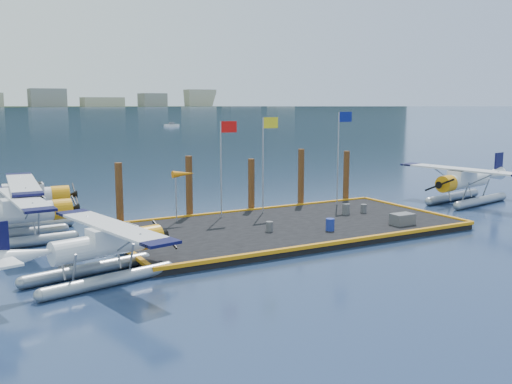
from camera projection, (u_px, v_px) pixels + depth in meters
ground at (287, 231)px, 33.85m from camera, size 4000.00×4000.00×0.00m
dock at (287, 228)px, 33.82m from camera, size 20.00×10.00×0.40m
dock_bumpers at (287, 223)px, 33.77m from camera, size 20.25×10.25×0.18m
far_backdrop at (41, 101)px, 1650.41m from camera, size 3050.00×2050.00×810.00m
seaplane_a at (105, 249)px, 24.40m from camera, size 8.13×8.83×3.13m
seaplane_b at (16, 217)px, 30.62m from camera, size 8.67×9.56×3.40m
seaplane_c at (16, 201)px, 34.73m from camera, size 9.29×10.24×3.64m
seaplane_d at (465, 183)px, 42.73m from camera, size 9.24×10.07×3.56m
drum_1 at (330, 225)px, 32.07m from camera, size 0.49×0.49×0.69m
drum_2 at (364, 208)px, 37.27m from camera, size 0.40×0.40×0.56m
drum_3 at (269, 226)px, 31.87m from camera, size 0.40×0.40×0.56m
drum_4 at (346, 209)px, 36.70m from camera, size 0.49×0.49×0.69m
crate at (402, 219)px, 33.64m from camera, size 1.32×0.88×0.66m
flagpole_red at (224, 154)px, 35.36m from camera, size 1.14×0.08×6.00m
flagpole_yellow at (266, 150)px, 36.77m from camera, size 1.14×0.08×6.20m
flagpole_blue at (341, 144)px, 39.59m from camera, size 1.14×0.08×6.50m
windsock at (183, 175)px, 34.24m from camera, size 1.40×0.44×3.12m
piling_0 at (119, 196)px, 34.17m from camera, size 0.44×0.44×4.00m
piling_1 at (189, 189)px, 36.29m from camera, size 0.44×0.44×4.20m
piling_2 at (251, 187)px, 38.46m from camera, size 0.44×0.44×3.80m
piling_3 at (301, 179)px, 40.33m from camera, size 0.44×0.44×4.30m
piling_4 at (346, 178)px, 42.25m from camera, size 0.44×0.44×4.00m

